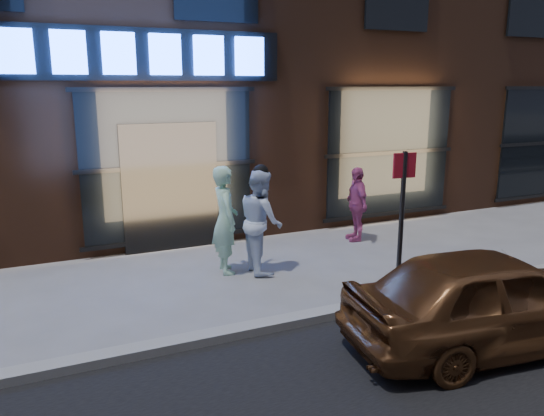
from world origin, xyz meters
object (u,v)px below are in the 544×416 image
Objects in this scene: man_bowtie at (225,220)px; passerby at (356,204)px; man_cap at (261,221)px; sign_post at (402,213)px; gold_sedan at (493,299)px.

passerby is (3.02, 0.69, -0.15)m from man_bowtie.
man_cap is at bearing -104.76° from man_bowtie.
man_bowtie is 1.21× the size of passerby.
passerby is 0.68× the size of sign_post.
man_cap is 0.48× the size of gold_sedan.
passerby is 4.60m from gold_sedan.
passerby is 3.17m from sign_post.
gold_sedan is at bearing -147.41° from man_bowtie.
sign_post is at bearing -10.74° from passerby.
sign_post reaches higher than passerby.
man_bowtie is 2.92m from sign_post.
man_cap is 3.89m from gold_sedan.
gold_sedan is 1.75m from sign_post.
gold_sedan is at bearing -153.12° from man_cap.
sign_post reaches higher than gold_sedan.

